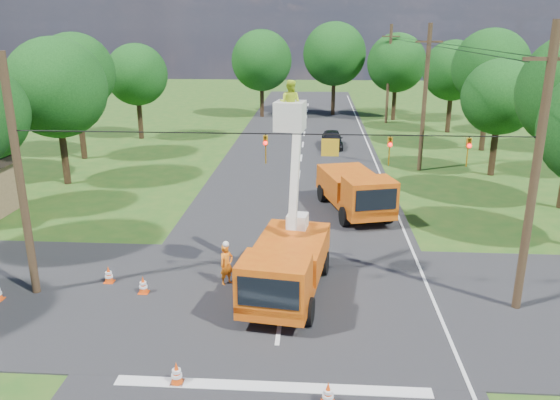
# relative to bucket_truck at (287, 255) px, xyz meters

# --- Properties ---
(ground) EXTENTS (140.00, 140.00, 0.00)m
(ground) POSITION_rel_bucket_truck_xyz_m (-0.12, 17.65, -1.67)
(ground) COLOR #235118
(ground) RESTS_ON ground
(road_main) EXTENTS (12.00, 100.00, 0.06)m
(road_main) POSITION_rel_bucket_truck_xyz_m (-0.12, 17.65, -1.67)
(road_main) COLOR black
(road_main) RESTS_ON ground
(road_cross) EXTENTS (56.00, 10.00, 0.07)m
(road_cross) POSITION_rel_bucket_truck_xyz_m (-0.12, -0.35, -1.67)
(road_cross) COLOR black
(road_cross) RESTS_ON ground
(stop_bar) EXTENTS (9.00, 0.45, 0.02)m
(stop_bar) POSITION_rel_bucket_truck_xyz_m (-0.12, -5.55, -1.67)
(stop_bar) COLOR silver
(stop_bar) RESTS_ON ground
(edge_line) EXTENTS (0.12, 90.00, 0.02)m
(edge_line) POSITION_rel_bucket_truck_xyz_m (5.48, 17.65, -1.67)
(edge_line) COLOR silver
(edge_line) RESTS_ON ground
(bucket_truck) EXTENTS (3.28, 6.68, 8.02)m
(bucket_truck) POSITION_rel_bucket_truck_xyz_m (0.00, 0.00, 0.00)
(bucket_truck) COLOR #D25F0E
(bucket_truck) RESTS_ON ground
(second_truck) EXTENTS (4.10, 7.04, 2.49)m
(second_truck) POSITION_rel_bucket_truck_xyz_m (3.19, 9.88, -0.38)
(second_truck) COLOR #D25F0E
(second_truck) RESTS_ON ground
(ground_worker) EXTENTS (0.71, 0.72, 1.68)m
(ground_worker) POSITION_rel_bucket_truck_xyz_m (-2.42, 0.86, -0.83)
(ground_worker) COLOR orange
(ground_worker) RESTS_ON ground
(distant_car) EXTENTS (1.80, 4.27, 1.44)m
(distant_car) POSITION_rel_bucket_truck_xyz_m (2.36, 26.86, -0.95)
(distant_car) COLOR black
(distant_car) RESTS_ON ground
(traffic_cone_0) EXTENTS (0.38, 0.38, 0.71)m
(traffic_cone_0) POSITION_rel_bucket_truck_xyz_m (-2.83, -5.55, -1.32)
(traffic_cone_0) COLOR #E8460C
(traffic_cone_0) RESTS_ON ground
(traffic_cone_1) EXTENTS (0.38, 0.38, 0.71)m
(traffic_cone_1) POSITION_rel_bucket_truck_xyz_m (1.46, -6.17, -1.32)
(traffic_cone_1) COLOR #E8460C
(traffic_cone_1) RESTS_ON ground
(traffic_cone_2) EXTENTS (0.38, 0.38, 0.71)m
(traffic_cone_2) POSITION_rel_bucket_truck_xyz_m (0.20, 6.01, -1.32)
(traffic_cone_2) COLOR #E8460C
(traffic_cone_2) RESTS_ON ground
(traffic_cone_3) EXTENTS (0.38, 0.38, 0.71)m
(traffic_cone_3) POSITION_rel_bucket_truck_xyz_m (2.53, 9.55, -1.32)
(traffic_cone_3) COLOR #E8460C
(traffic_cone_3) RESTS_ON ground
(traffic_cone_4) EXTENTS (0.38, 0.38, 0.71)m
(traffic_cone_4) POSITION_rel_bucket_truck_xyz_m (-5.48, -0.16, -1.32)
(traffic_cone_4) COLOR #E8460C
(traffic_cone_4) RESTS_ON ground
(traffic_cone_5) EXTENTS (0.38, 0.38, 0.71)m
(traffic_cone_5) POSITION_rel_bucket_truck_xyz_m (-7.12, 0.64, -1.32)
(traffic_cone_5) COLOR #E8460C
(traffic_cone_5) RESTS_ON ground
(pole_right_near) EXTENTS (1.80, 0.30, 10.00)m
(pole_right_near) POSITION_rel_bucket_truck_xyz_m (8.38, -0.35, 3.43)
(pole_right_near) COLOR #4C3823
(pole_right_near) RESTS_ON ground
(pole_right_mid) EXTENTS (1.80, 0.30, 10.00)m
(pole_right_mid) POSITION_rel_bucket_truck_xyz_m (8.38, 19.65, 3.43)
(pole_right_mid) COLOR #4C3823
(pole_right_mid) RESTS_ON ground
(pole_right_far) EXTENTS (1.80, 0.30, 10.00)m
(pole_right_far) POSITION_rel_bucket_truck_xyz_m (8.38, 39.65, 3.43)
(pole_right_far) COLOR #4C3823
(pole_right_far) RESTS_ON ground
(pole_left) EXTENTS (0.30, 0.30, 9.00)m
(pole_left) POSITION_rel_bucket_truck_xyz_m (-9.62, -0.35, 2.83)
(pole_left) COLOR #4C3823
(pole_left) RESTS_ON ground
(signal_span) EXTENTS (18.00, 0.29, 1.07)m
(signal_span) POSITION_rel_bucket_truck_xyz_m (2.11, -0.36, 4.20)
(signal_span) COLOR black
(signal_span) RESTS_ON ground
(tree_left_d) EXTENTS (6.20, 6.20, 9.24)m
(tree_left_d) POSITION_rel_bucket_truck_xyz_m (-15.12, 14.65, 4.45)
(tree_left_d) COLOR #382616
(tree_left_d) RESTS_ON ground
(tree_left_e) EXTENTS (5.80, 5.80, 9.41)m
(tree_left_e) POSITION_rel_bucket_truck_xyz_m (-16.92, 21.65, 4.82)
(tree_left_e) COLOR #382616
(tree_left_e) RESTS_ON ground
(tree_left_f) EXTENTS (5.40, 5.40, 8.40)m
(tree_left_f) POSITION_rel_bucket_truck_xyz_m (-14.92, 29.65, 4.01)
(tree_left_f) COLOR #382616
(tree_left_f) RESTS_ON ground
(tree_right_c) EXTENTS (5.00, 5.00, 7.83)m
(tree_right_c) POSITION_rel_bucket_truck_xyz_m (13.08, 18.65, 3.64)
(tree_right_c) COLOR #382616
(tree_right_c) RESTS_ON ground
(tree_right_d) EXTENTS (6.00, 6.00, 9.70)m
(tree_right_d) POSITION_rel_bucket_truck_xyz_m (14.68, 26.65, 5.00)
(tree_right_d) COLOR #382616
(tree_right_d) RESTS_ON ground
(tree_right_e) EXTENTS (5.60, 5.60, 8.63)m
(tree_right_e) POSITION_rel_bucket_truck_xyz_m (13.68, 34.65, 4.14)
(tree_right_e) COLOR #382616
(tree_right_e) RESTS_ON ground
(tree_far_a) EXTENTS (6.60, 6.60, 9.50)m
(tree_far_a) POSITION_rel_bucket_truck_xyz_m (-5.12, 42.65, 4.51)
(tree_far_a) COLOR #382616
(tree_far_a) RESTS_ON ground
(tree_far_b) EXTENTS (7.00, 7.00, 10.32)m
(tree_far_b) POSITION_rel_bucket_truck_xyz_m (2.88, 44.65, 5.13)
(tree_far_b) COLOR #382616
(tree_far_b) RESTS_ON ground
(tree_far_c) EXTENTS (6.20, 6.20, 9.18)m
(tree_far_c) POSITION_rel_bucket_truck_xyz_m (9.38, 41.65, 4.39)
(tree_far_c) COLOR #382616
(tree_far_c) RESTS_ON ground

